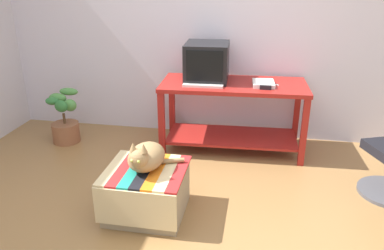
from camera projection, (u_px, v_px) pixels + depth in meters
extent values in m
plane|color=olive|center=(172.00, 239.00, 2.74)|extent=(14.00, 14.00, 0.00)
cube|color=silver|center=(212.00, 20.00, 4.12)|extent=(8.00, 0.10, 2.60)
cube|color=maroon|center=(162.00, 125.00, 3.84)|extent=(0.06, 0.06, 0.69)
cube|color=maroon|center=(304.00, 133.00, 3.67)|extent=(0.06, 0.06, 0.69)
cube|color=maroon|center=(297.00, 112.00, 4.20)|extent=(0.06, 0.06, 0.69)
cube|color=maroon|center=(172.00, 107.00, 4.37)|extent=(0.06, 0.06, 0.69)
cube|color=maroon|center=(231.00, 136.00, 4.10)|extent=(1.38, 0.62, 0.02)
cube|color=maroon|center=(234.00, 85.00, 3.88)|extent=(1.51, 0.73, 0.04)
cube|color=black|center=(207.00, 79.00, 3.98)|extent=(0.32, 0.34, 0.02)
cube|color=black|center=(207.00, 62.00, 3.91)|extent=(0.46, 0.48, 0.39)
cube|color=black|center=(204.00, 66.00, 3.69)|extent=(0.36, 0.03, 0.30)
cube|color=beige|center=(204.00, 85.00, 3.77)|extent=(0.40, 0.16, 0.02)
cube|color=white|center=(263.00, 84.00, 3.79)|extent=(0.23, 0.27, 0.04)
cube|color=tan|center=(147.00, 192.00, 2.99)|extent=(0.58, 0.54, 0.37)
cube|color=beige|center=(135.00, 210.00, 2.70)|extent=(0.61, 0.01, 0.29)
cube|color=beige|center=(113.00, 167.00, 2.96)|extent=(0.09, 0.58, 0.02)
cube|color=#AD2323|center=(124.00, 168.00, 2.94)|extent=(0.09, 0.58, 0.02)
cube|color=#1E897A|center=(135.00, 169.00, 2.93)|extent=(0.09, 0.58, 0.02)
cube|color=black|center=(146.00, 170.00, 2.91)|extent=(0.09, 0.58, 0.02)
cube|color=orange|center=(157.00, 171.00, 2.90)|extent=(0.09, 0.58, 0.02)
cube|color=beige|center=(168.00, 172.00, 2.89)|extent=(0.09, 0.58, 0.02)
cube|color=#AD2323|center=(179.00, 173.00, 2.87)|extent=(0.09, 0.58, 0.02)
ellipsoid|color=#9E7A4C|center=(147.00, 157.00, 2.90)|extent=(0.30, 0.40, 0.19)
sphere|color=#9E7A4C|center=(139.00, 158.00, 2.75)|extent=(0.15, 0.15, 0.15)
cylinder|color=#9E7A4C|center=(165.00, 161.00, 2.99)|extent=(0.29, 0.13, 0.04)
cone|color=#9E7A4C|center=(133.00, 147.00, 2.73)|extent=(0.06, 0.06, 0.07)
cone|color=#9E7A4C|center=(144.00, 148.00, 2.71)|extent=(0.06, 0.06, 0.07)
sphere|color=#C6D151|center=(132.00, 161.00, 2.70)|extent=(0.02, 0.02, 0.02)
sphere|color=#C6D151|center=(139.00, 162.00, 2.68)|extent=(0.02, 0.02, 0.02)
cylinder|color=brown|center=(66.00, 132.00, 4.28)|extent=(0.30, 0.30, 0.22)
cylinder|color=brown|center=(64.00, 118.00, 4.21)|extent=(0.03, 0.03, 0.12)
ellipsoid|color=#4C8E42|center=(70.00, 105.00, 4.15)|extent=(0.15, 0.12, 0.13)
ellipsoid|color=#4C8E42|center=(69.00, 92.00, 4.21)|extent=(0.22, 0.09, 0.08)
ellipsoid|color=#4C8E42|center=(58.00, 98.00, 4.19)|extent=(0.20, 0.11, 0.11)
ellipsoid|color=#2D7033|center=(52.00, 101.00, 4.10)|extent=(0.15, 0.11, 0.08)
ellipsoid|color=#2D7033|center=(61.00, 106.00, 4.03)|extent=(0.14, 0.09, 0.13)
cube|color=black|center=(266.00, 87.00, 3.66)|extent=(0.11, 0.04, 0.04)
cylinder|color=#B7B7BC|center=(273.00, 84.00, 3.83)|extent=(0.11, 0.09, 0.01)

